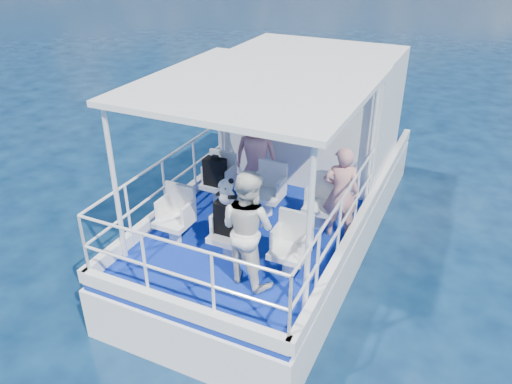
# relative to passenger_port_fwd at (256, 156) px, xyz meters

# --- Properties ---
(ground) EXTENTS (2000.00, 2000.00, 0.00)m
(ground) POSITION_rel_passenger_port_fwd_xyz_m (0.41, -0.66, -1.65)
(ground) COLOR #071934
(ground) RESTS_ON ground
(hull) EXTENTS (3.00, 7.00, 1.60)m
(hull) POSITION_rel_passenger_port_fwd_xyz_m (0.41, 0.34, -1.65)
(hull) COLOR white
(hull) RESTS_ON ground
(deck) EXTENTS (2.90, 6.90, 0.10)m
(deck) POSITION_rel_passenger_port_fwd_xyz_m (0.41, 0.34, -0.80)
(deck) COLOR navy
(deck) RESTS_ON hull
(cabin) EXTENTS (2.85, 2.00, 2.20)m
(cabin) POSITION_rel_passenger_port_fwd_xyz_m (0.41, 1.64, 0.35)
(cabin) COLOR white
(cabin) RESTS_ON deck
(canopy) EXTENTS (3.00, 3.20, 0.08)m
(canopy) POSITION_rel_passenger_port_fwd_xyz_m (0.41, -0.86, 1.49)
(canopy) COLOR white
(canopy) RESTS_ON cabin
(canopy_posts) EXTENTS (2.77, 2.97, 2.20)m
(canopy_posts) POSITION_rel_passenger_port_fwd_xyz_m (0.41, -0.91, 0.35)
(canopy_posts) COLOR white
(canopy_posts) RESTS_ON deck
(railings) EXTENTS (2.84, 3.59, 1.00)m
(railings) POSITION_rel_passenger_port_fwd_xyz_m (0.41, -1.24, -0.25)
(railings) COLOR white
(railings) RESTS_ON deck
(seat_port_fwd) EXTENTS (0.48, 0.46, 0.38)m
(seat_port_fwd) POSITION_rel_passenger_port_fwd_xyz_m (-0.49, -0.46, -0.56)
(seat_port_fwd) COLOR white
(seat_port_fwd) RESTS_ON deck
(seat_center_fwd) EXTENTS (0.48, 0.46, 0.38)m
(seat_center_fwd) POSITION_rel_passenger_port_fwd_xyz_m (0.41, -0.46, -0.56)
(seat_center_fwd) COLOR white
(seat_center_fwd) RESTS_ON deck
(seat_stbd_fwd) EXTENTS (0.48, 0.46, 0.38)m
(seat_stbd_fwd) POSITION_rel_passenger_port_fwd_xyz_m (1.31, -0.46, -0.56)
(seat_stbd_fwd) COLOR white
(seat_stbd_fwd) RESTS_ON deck
(seat_port_aft) EXTENTS (0.48, 0.46, 0.38)m
(seat_port_aft) POSITION_rel_passenger_port_fwd_xyz_m (-0.49, -1.76, -0.56)
(seat_port_aft) COLOR white
(seat_port_aft) RESTS_ON deck
(seat_center_aft) EXTENTS (0.48, 0.46, 0.38)m
(seat_center_aft) POSITION_rel_passenger_port_fwd_xyz_m (0.41, -1.76, -0.56)
(seat_center_aft) COLOR white
(seat_center_aft) RESTS_ON deck
(seat_stbd_aft) EXTENTS (0.48, 0.46, 0.38)m
(seat_stbd_aft) POSITION_rel_passenger_port_fwd_xyz_m (1.31, -1.76, -0.56)
(seat_stbd_aft) COLOR white
(seat_stbd_aft) RESTS_ON deck
(passenger_port_fwd) EXTENTS (0.61, 0.48, 1.51)m
(passenger_port_fwd) POSITION_rel_passenger_port_fwd_xyz_m (0.00, 0.00, 0.00)
(passenger_port_fwd) COLOR #D58A8F
(passenger_port_fwd) RESTS_ON deck
(passenger_stbd_fwd) EXTENTS (0.61, 0.50, 1.43)m
(passenger_stbd_fwd) POSITION_rel_passenger_port_fwd_xyz_m (1.61, -0.56, -0.04)
(passenger_stbd_fwd) COLOR #D48C89
(passenger_stbd_fwd) RESTS_ON deck
(passenger_stbd_aft) EXTENTS (0.90, 0.78, 1.58)m
(passenger_stbd_aft) POSITION_rel_passenger_port_fwd_xyz_m (0.86, -2.09, 0.04)
(passenger_stbd_aft) COLOR silver
(passenger_stbd_aft) RESTS_ON deck
(backpack_port) EXTENTS (0.35, 0.20, 0.46)m
(backpack_port) POSITION_rel_passenger_port_fwd_xyz_m (-0.48, -0.55, -0.15)
(backpack_port) COLOR black
(backpack_port) RESTS_ON seat_port_fwd
(backpack_center) EXTENTS (0.32, 0.18, 0.48)m
(backpack_center) POSITION_rel_passenger_port_fwd_xyz_m (0.37, -1.74, -0.13)
(backpack_center) COLOR black
(backpack_center) RESTS_ON seat_center_aft
(compact_camera) EXTENTS (0.10, 0.06, 0.06)m
(compact_camera) POSITION_rel_passenger_port_fwd_xyz_m (-0.47, -0.53, 0.11)
(compact_camera) COLOR black
(compact_camera) RESTS_ON backpack_port
(panda) EXTENTS (0.25, 0.21, 0.38)m
(panda) POSITION_rel_passenger_port_fwd_xyz_m (0.39, -1.76, 0.30)
(panda) COLOR silver
(panda) RESTS_ON backpack_center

